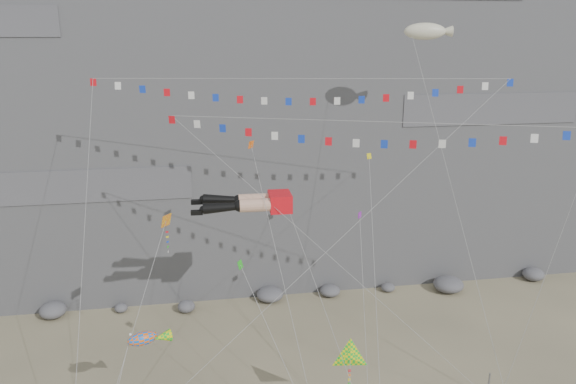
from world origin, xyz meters
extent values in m
cube|color=slate|center=(0.00, 32.00, 25.00)|extent=(80.00, 28.00, 50.00)
cube|color=red|center=(-0.73, 5.79, 13.39)|extent=(1.63, 2.19, 1.27)
cylinder|color=tan|center=(-2.60, 5.21, 13.39)|extent=(2.17, 1.00, 0.94)
sphere|color=black|center=(-3.68, 5.25, 13.39)|extent=(0.86, 0.86, 0.86)
cone|color=black|center=(-4.94, 5.29, 13.32)|extent=(2.59, 0.86, 0.88)
cube|color=black|center=(-6.65, 5.34, 13.03)|extent=(0.84, 0.40, 0.31)
cylinder|color=tan|center=(-2.56, 6.48, 13.39)|extent=(2.17, 1.00, 0.94)
sphere|color=black|center=(-3.64, 6.52, 13.39)|extent=(0.86, 0.86, 0.86)
cone|color=black|center=(-4.91, 6.55, 13.51)|extent=(2.60, 0.86, 0.94)
cube|color=black|center=(-6.61, 6.61, 13.42)|extent=(0.84, 0.40, 0.31)
cylinder|color=gray|center=(1.32, -1.13, 6.72)|extent=(0.03, 0.03, 19.65)
cylinder|color=gray|center=(-6.57, 1.94, 10.95)|extent=(0.03, 0.03, 30.05)
cylinder|color=gray|center=(9.12, 0.55, 9.76)|extent=(0.03, 0.03, 21.67)
cylinder|color=gray|center=(-11.15, -0.30, 6.56)|extent=(0.03, 0.03, 16.16)
cylinder|color=gray|center=(12.80, 4.31, 12.62)|extent=(0.03, 0.03, 28.43)
cylinder|color=gray|center=(-1.17, 0.37, 8.64)|extent=(0.03, 0.03, 22.79)
cylinder|color=gray|center=(4.20, 0.39, 6.13)|extent=(0.03, 0.03, 15.74)
cylinder|color=gray|center=(-1.71, -3.21, 5.43)|extent=(0.03, 0.03, 14.31)
cylinder|color=gray|center=(4.95, 0.58, 7.99)|extent=(0.03, 0.03, 22.44)
camera|label=1|loc=(-6.69, -32.29, 24.92)|focal=35.00mm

